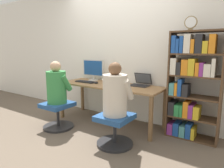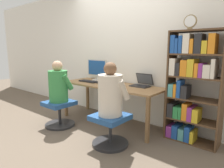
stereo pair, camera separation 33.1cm
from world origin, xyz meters
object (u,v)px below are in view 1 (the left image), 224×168
Objects in this scene: desktop_monitor at (93,70)px; keyboard at (85,82)px; person_at_laptop at (115,93)px; person_at_monitor at (57,85)px; office_chair_right at (115,128)px; bookshelf at (190,85)px; office_chair_left at (58,114)px; desk_clock at (191,23)px; laptop at (141,83)px.

desktop_monitor reaches higher than keyboard.
person_at_laptop is at bearing -29.48° from keyboard.
desktop_monitor is 0.91m from person_at_monitor.
desktop_monitor is 0.34m from keyboard.
person_at_monitor is at bearing -179.24° from office_chair_right.
office_chair_right is 0.32× the size of bookshelf.
bookshelf reaches higher than office_chair_left.
office_chair_left is 2.70× the size of desk_clock.
keyboard is 0.79× the size of office_chair_right.
keyboard is (0.02, -0.27, -0.20)m from desktop_monitor.
person_at_laptop is (1.07, -0.60, 0.03)m from keyboard.
keyboard is 0.58× the size of person_at_monitor.
keyboard is at bearing 150.52° from person_at_laptop.
desktop_monitor is at bearing 86.42° from office_chair_left.
desktop_monitor is at bearing 141.19° from office_chair_right.
bookshelf is (1.93, 0.83, 0.08)m from person_at_monitor.
office_chair_right is (1.07, -0.61, -0.47)m from keyboard.
keyboard is 0.25× the size of bookshelf.
laptop is at bearing 0.15° from desktop_monitor.
desk_clock is at bearing -9.80° from laptop.
desktop_monitor is 0.69× the size of person_at_laptop.
bookshelf is at bearing 23.31° from person_at_monitor.
keyboard is at bearing 150.28° from office_chair_right.
office_chair_left is 2.18m from bookshelf.
laptop is at bearing 92.74° from person_at_laptop.
person_at_monitor is (-0.00, 0.01, 0.49)m from office_chair_left.
person_at_monitor is at bearing -156.69° from bookshelf.
office_chair_right is at bearing 0.76° from person_at_monitor.
person_at_laptop reaches higher than keyboard.
office_chair_right is 0.71× the size of person_at_laptop.
laptop is 0.61× the size of office_chair_left.
desk_clock reaches higher than bookshelf.
desk_clock is at bearing 4.12° from keyboard.
office_chair_right is 1.79m from desk_clock.
keyboard reaches higher than office_chair_left.
bookshelf is at bearing 67.87° from desk_clock.
desktop_monitor is at bearing 175.82° from desk_clock.
office_chair_right is 2.70× the size of desk_clock.
person_at_monitor is at bearing -140.99° from laptop.
office_chair_right is 1.27m from bookshelf.
person_at_monitor is 2.10m from bookshelf.
laptop is 0.83m from bookshelf.
bookshelf is (1.85, 0.21, 0.10)m from keyboard.
person_at_laptop is at bearing 90.00° from office_chair_right.
bookshelf reaches higher than person_at_monitor.
laptop is 1.64× the size of desk_clock.
desktop_monitor is 1.40m from person_at_laptop.
laptop is 0.87m from person_at_laptop.
bookshelf is (1.93, 0.84, 0.57)m from office_chair_left.
person_at_laptop reaches higher than person_at_monitor.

